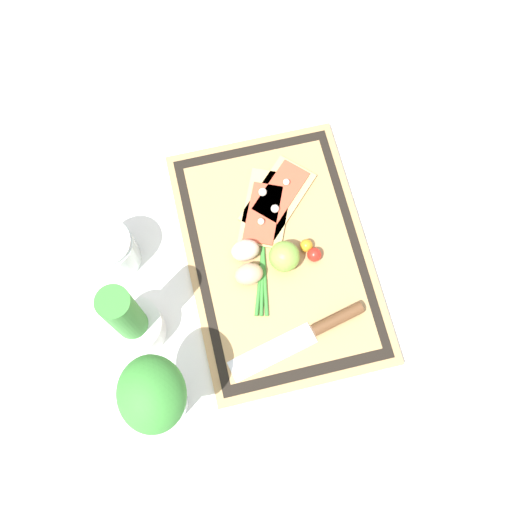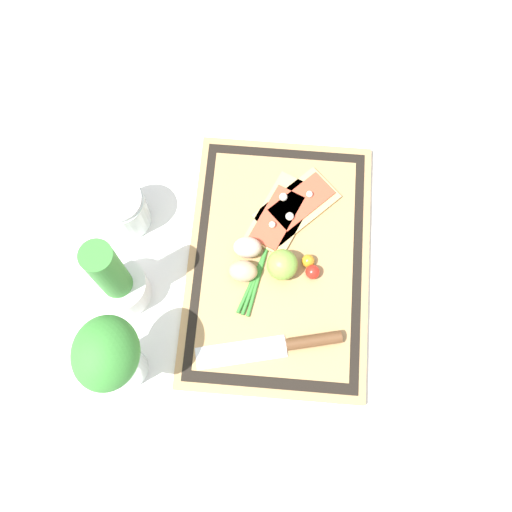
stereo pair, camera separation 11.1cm
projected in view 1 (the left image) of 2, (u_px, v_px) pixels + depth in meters
The scene contains 14 objects.
ground_plane at pixel (278, 257), 1.14m from camera, with size 6.00×6.00×0.00m, color white.
cutting_board at pixel (278, 255), 1.14m from camera, with size 0.50×0.34×0.02m.
pizza_slice_near at pixel (278, 196), 1.16m from camera, with size 0.17×0.17×0.02m.
pizza_slice_far at pixel (264, 209), 1.15m from camera, with size 0.18×0.14×0.02m.
knife at pixel (319, 328), 1.08m from camera, with size 0.09×0.26×0.02m.
egg_brown at pixel (249, 274), 1.10m from camera, with size 0.04×0.05×0.04m, color tan.
egg_pink at pixel (245, 250), 1.11m from camera, with size 0.04×0.05×0.04m, color beige.
lime at pixel (284, 256), 1.10m from camera, with size 0.06×0.06×0.06m, color #7FB742.
cherry_tomato_red at pixel (314, 255), 1.12m from camera, with size 0.03×0.03×0.03m, color red.
cherry_tomato_yellow at pixel (306, 244), 1.12m from camera, with size 0.02×0.02×0.02m, color orange.
scallion_bunch at pixel (263, 249), 1.13m from camera, with size 0.26×0.09×0.01m.
herb_pot at pixel (131, 322), 1.02m from camera, with size 0.10×0.10×0.22m.
sauce_jar at pixel (112, 252), 1.10m from camera, with size 0.09×0.09×0.10m.
herb_glass at pixel (156, 397), 0.93m from camera, with size 0.12×0.11×0.22m.
Camera 1 is at (-0.35, 0.12, 1.09)m, focal length 42.00 mm.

